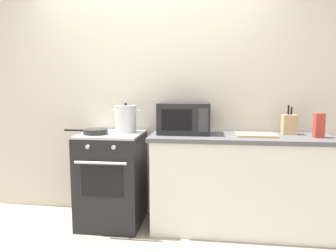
# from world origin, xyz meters

# --- Properties ---
(back_wall) EXTENTS (4.40, 0.10, 2.50)m
(back_wall) POSITION_xyz_m (0.30, 0.97, 1.25)
(back_wall) COLOR silver
(back_wall) RESTS_ON ground_plane
(lower_cabinet_right) EXTENTS (1.64, 0.56, 0.88)m
(lower_cabinet_right) POSITION_xyz_m (0.90, 0.62, 0.44)
(lower_cabinet_right) COLOR white
(lower_cabinet_right) RESTS_ON ground_plane
(countertop_right) EXTENTS (1.70, 0.60, 0.04)m
(countertop_right) POSITION_xyz_m (0.90, 0.62, 0.90)
(countertop_right) COLOR #59595E
(countertop_right) RESTS_ON lower_cabinet_right
(stove) EXTENTS (0.60, 0.64, 0.92)m
(stove) POSITION_xyz_m (-0.35, 0.60, 0.46)
(stove) COLOR black
(stove) RESTS_ON ground_plane
(stock_pot) EXTENTS (0.30, 0.22, 0.30)m
(stock_pot) POSITION_xyz_m (-0.22, 0.69, 1.06)
(stock_pot) COLOR silver
(stock_pot) RESTS_ON stove
(frying_pan) EXTENTS (0.43, 0.23, 0.05)m
(frying_pan) POSITION_xyz_m (-0.49, 0.52, 0.95)
(frying_pan) COLOR #28282B
(frying_pan) RESTS_ON stove
(microwave) EXTENTS (0.50, 0.37, 0.30)m
(microwave) POSITION_xyz_m (0.37, 0.68, 1.07)
(microwave) COLOR #232326
(microwave) RESTS_ON countertop_right
(cutting_board) EXTENTS (0.36, 0.26, 0.02)m
(cutting_board) POSITION_xyz_m (1.04, 0.60, 0.93)
(cutting_board) COLOR tan
(cutting_board) RESTS_ON countertop_right
(knife_block) EXTENTS (0.13, 0.10, 0.28)m
(knife_block) POSITION_xyz_m (1.37, 0.74, 1.02)
(knife_block) COLOR tan
(knife_block) RESTS_ON countertop_right
(pasta_box) EXTENTS (0.08, 0.08, 0.22)m
(pasta_box) POSITION_xyz_m (1.58, 0.57, 1.03)
(pasta_box) COLOR #B73D33
(pasta_box) RESTS_ON countertop_right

